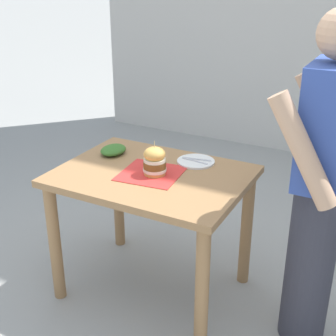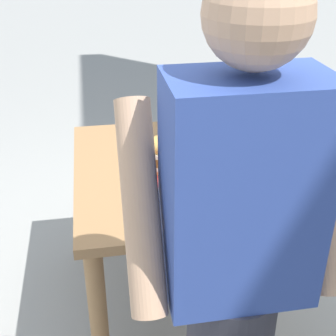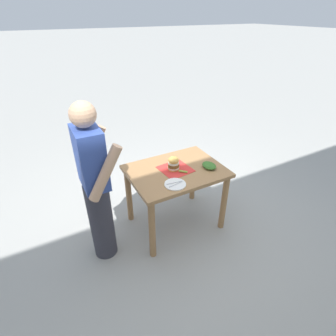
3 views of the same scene
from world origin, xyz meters
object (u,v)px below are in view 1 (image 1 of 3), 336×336
Objects in this scene: sandwich at (155,161)px; pickle_spear at (155,163)px; diner_across_table at (320,186)px; patio_table at (152,195)px; side_plate_with_forks at (196,161)px; side_salad at (113,150)px.

pickle_spear is at bearing -150.00° from sandwich.
pickle_spear is at bearing -93.49° from diner_across_table.
patio_table is 5.41× the size of sandwich.
sandwich reaches higher than side_plate_with_forks.
sandwich is 0.14m from pickle_spear.
pickle_spear is at bearing 82.12° from side_salad.
patio_table is 0.41m from side_salad.
patio_table is 0.92m from diner_across_table.
side_salad reaches higher than pickle_spear.
side_plate_with_forks reaches higher than patio_table.
side_plate_with_forks is at bearing 154.25° from sandwich.
diner_across_table is (-0.05, 0.87, 0.02)m from sandwich.
sandwich is 0.30m from side_plate_with_forks.
side_salad reaches higher than patio_table.
side_plate_with_forks is 0.78m from diner_across_table.
diner_across_table is at bearing 85.40° from side_salad.
patio_table is 0.62× the size of diner_across_table.
pickle_spear is 0.06× the size of diner_across_table.
sandwich reaches higher than patio_table.
side_plate_with_forks is at bearing 129.74° from pickle_spear.
diner_across_table reaches higher than side_plate_with_forks.
sandwich is (0.01, 0.03, 0.22)m from patio_table.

